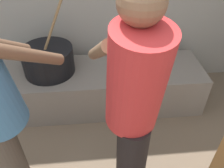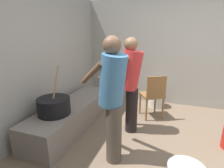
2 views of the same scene
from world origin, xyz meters
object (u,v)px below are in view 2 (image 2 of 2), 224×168
Objects in this scene: chair_brown_wood at (153,94)px; bucket_white_plastic at (156,99)px; cooking_pot_main at (54,106)px; cook_in_red_shirt at (130,80)px; cook_in_blue_shirt at (112,94)px.

bucket_white_plastic is (0.61, -0.03, -0.32)m from chair_brown_wood.
cooking_pot_main is 0.80× the size of chair_brown_wood.
cook_in_red_shirt is 0.98× the size of cook_in_blue_shirt.
cook_in_red_shirt is 4.35× the size of bucket_white_plastic.
chair_brown_wood is at bearing -26.65° from cook_in_red_shirt.
cooking_pot_main is 0.45× the size of cook_in_red_shirt.
cook_in_red_shirt is 1.79× the size of chair_brown_wood.
cooking_pot_main is at bearing 82.39° from cook_in_blue_shirt.
chair_brown_wood is (1.27, -1.34, -0.08)m from cooking_pot_main.
chair_brown_wood is at bearing -14.21° from cook_in_blue_shirt.
cook_in_red_shirt reaches higher than chair_brown_wood.
cooking_pot_main is 2.36m from bucket_white_plastic.
cooking_pot_main reaches higher than chair_brown_wood.
chair_brown_wood is (0.63, -0.32, -0.41)m from cook_in_red_shirt.
cook_in_blue_shirt reaches higher than cooking_pot_main.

